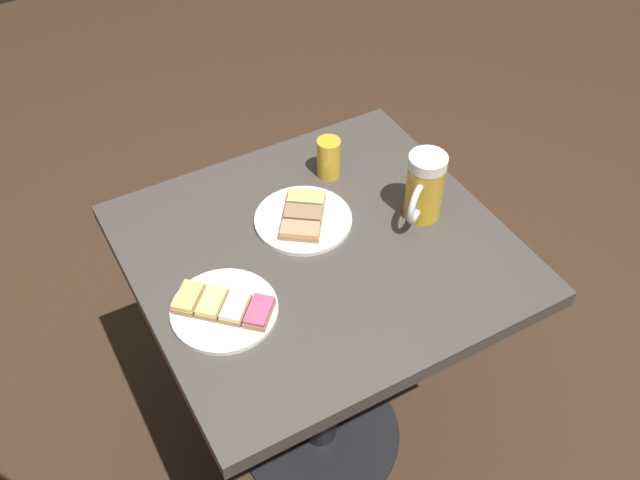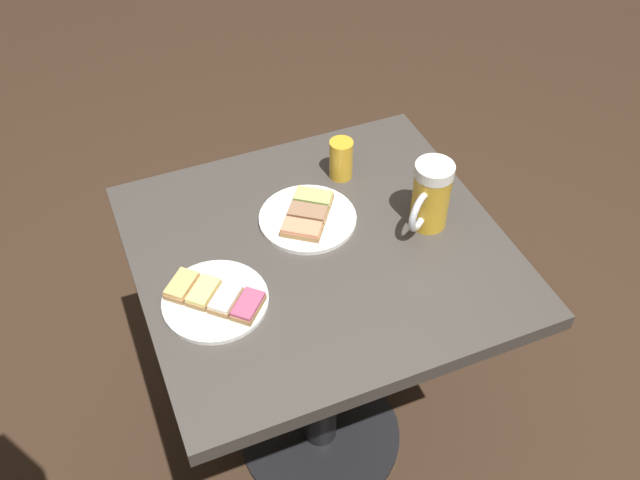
% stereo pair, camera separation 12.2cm
% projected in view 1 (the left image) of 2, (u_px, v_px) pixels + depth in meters
% --- Properties ---
extents(ground_plane, '(6.00, 6.00, 0.00)m').
position_uv_depth(ground_plane, '(320.00, 434.00, 1.99)').
color(ground_plane, '#382619').
extents(cafe_table, '(0.74, 0.70, 0.75)m').
position_uv_depth(cafe_table, '(320.00, 301.00, 1.58)').
color(cafe_table, black).
rests_on(cafe_table, ground_plane).
extents(plate_near, '(0.21, 0.21, 0.03)m').
position_uv_depth(plate_near, '(303.00, 218.00, 1.51)').
color(plate_near, white).
rests_on(plate_near, cafe_table).
extents(plate_far, '(0.20, 0.20, 0.03)m').
position_uv_depth(plate_far, '(224.00, 308.00, 1.33)').
color(plate_far, white).
rests_on(plate_far, cafe_table).
extents(beer_mug, '(0.12, 0.10, 0.15)m').
position_uv_depth(beer_mug, '(424.00, 188.00, 1.47)').
color(beer_mug, gold).
rests_on(beer_mug, cafe_table).
extents(beer_glass_small, '(0.05, 0.05, 0.09)m').
position_uv_depth(beer_glass_small, '(329.00, 158.00, 1.59)').
color(beer_glass_small, gold).
rests_on(beer_glass_small, cafe_table).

